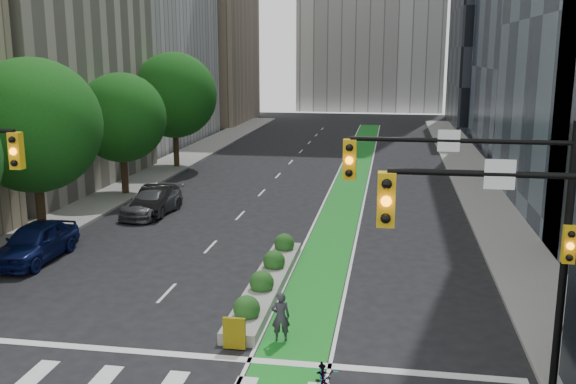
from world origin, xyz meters
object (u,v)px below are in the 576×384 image
(median_planter, at_px, (267,280))
(cyclist, at_px, (281,317))
(bicycle, at_px, (324,378))
(parked_car_left_near, at_px, (35,242))
(parked_car_left_mid, at_px, (156,200))
(parked_car_left_far, at_px, (152,202))

(median_planter, xyz_separation_m, cyclist, (1.29, -4.38, 0.44))
(bicycle, relative_size, parked_car_left_near, 0.37)
(cyclist, height_order, parked_car_left_mid, cyclist)
(parked_car_left_far, bearing_deg, median_planter, -42.69)
(cyclist, height_order, parked_car_left_far, cyclist)
(cyclist, xyz_separation_m, parked_car_left_mid, (-9.88, 15.19, -0.05))
(parked_car_left_near, xyz_separation_m, parked_car_left_far, (2.06, 8.57, -0.14))
(cyclist, relative_size, parked_car_left_far, 0.33)
(cyclist, bearing_deg, parked_car_left_far, -69.18)
(parked_car_left_mid, xyz_separation_m, parked_car_left_far, (-0.06, -0.43, -0.05))
(bicycle, relative_size, parked_car_left_far, 0.37)
(median_planter, distance_m, bicycle, 8.03)
(parked_car_left_near, bearing_deg, median_planter, -9.58)
(cyclist, bearing_deg, parked_car_left_near, -40.42)
(median_planter, bearing_deg, cyclist, -73.56)
(cyclist, relative_size, parked_car_left_near, 0.33)
(parked_car_left_near, relative_size, parked_car_left_far, 1.02)
(median_planter, distance_m, parked_car_left_mid, 13.80)
(bicycle, bearing_deg, median_planter, 101.21)
(parked_car_left_mid, relative_size, parked_car_left_far, 0.94)
(parked_car_left_near, distance_m, parked_car_left_mid, 9.25)
(median_planter, bearing_deg, bicycle, -68.05)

